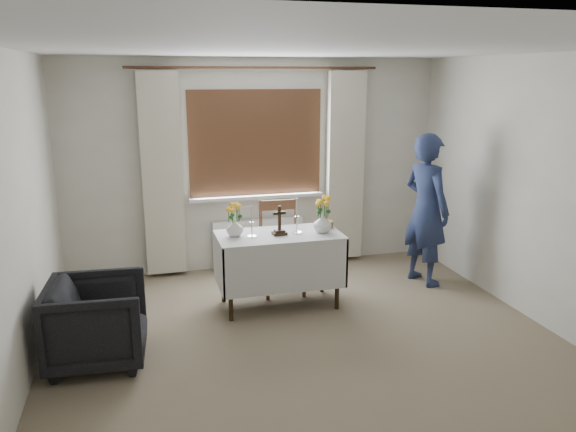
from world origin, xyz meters
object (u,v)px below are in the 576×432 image
object	(u,v)px
person	(426,210)
flower_vase_right	(322,223)
altar_table	(279,270)
armchair	(97,322)
wooden_chair	(282,248)
wooden_cross	(279,220)
flower_vase_left	(235,228)

from	to	relation	value
person	flower_vase_right	distance (m)	1.34
altar_table	armchair	distance (m)	1.87
wooden_chair	armchair	world-z (taller)	wooden_chair
wooden_cross	flower_vase_right	world-z (taller)	wooden_cross
altar_table	flower_vase_right	size ratio (longest dim) A/B	6.46
altar_table	person	xyz separation A→B (m)	(1.74, 0.23, 0.47)
wooden_chair	flower_vase_right	size ratio (longest dim) A/B	5.18
wooden_chair	wooden_cross	bearing A→B (deg)	-105.67
altar_table	flower_vase_right	xyz separation A→B (m)	(0.44, -0.06, 0.48)
person	flower_vase_left	distance (m)	2.19
flower_vase_left	flower_vase_right	distance (m)	0.88
armchair	flower_vase_left	xyz separation A→B (m)	(1.28, 0.78, 0.50)
flower_vase_left	flower_vase_right	bearing A→B (deg)	-6.23
wooden_chair	flower_vase_left	bearing A→B (deg)	-148.27
wooden_chair	flower_vase_right	xyz separation A→B (m)	(0.31, -0.41, 0.36)
armchair	wooden_cross	world-z (taller)	wooden_cross
wooden_chair	person	distance (m)	1.66
altar_table	person	bearing A→B (deg)	7.55
flower_vase_right	wooden_chair	bearing A→B (deg)	127.34
person	flower_vase_left	bearing A→B (deg)	78.73
altar_table	flower_vase_left	distance (m)	0.64
wooden_cross	flower_vase_right	xyz separation A→B (m)	(0.44, -0.03, -0.05)
person	flower_vase_right	world-z (taller)	person
wooden_cross	flower_vase_left	xyz separation A→B (m)	(-0.44, 0.07, -0.06)
flower_vase_right	armchair	bearing A→B (deg)	-162.24
armchair	flower_vase_left	world-z (taller)	flower_vase_left
person	flower_vase_left	world-z (taller)	person
armchair	wooden_cross	distance (m)	1.94
wooden_chair	wooden_cross	xyz separation A→B (m)	(-0.12, -0.38, 0.41)
armchair	person	distance (m)	3.63
armchair	wooden_chair	bearing A→B (deg)	-55.60
wooden_chair	person	world-z (taller)	person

